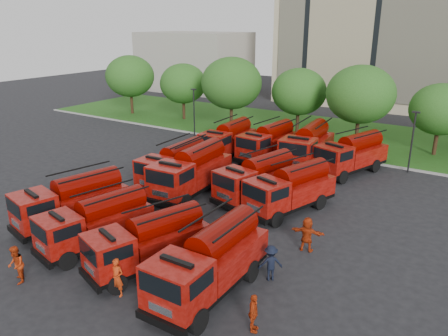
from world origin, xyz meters
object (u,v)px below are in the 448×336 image
object	(u,v)px
firefighter_4	(122,220)
fire_truck_10	(307,146)
firefighter_3	(270,279)
firefighter_5	(306,250)
fire_truck_6	(258,178)
fire_truck_2	(149,241)
fire_truck_3	(210,261)
fire_truck_1	(97,222)
fire_truck_8	(228,139)
fire_truck_7	(291,189)
firefighter_0	(118,295)
fire_truck_4	(175,165)
fire_truck_5	(192,171)
fire_truck_9	(268,142)
fire_truck_0	(72,201)
firefighter_2	(253,331)
firefighter_1	(19,282)
fire_truck_11	(351,154)

from	to	relation	value
firefighter_4	fire_truck_10	bearing A→B (deg)	-44.35
firefighter_3	firefighter_5	size ratio (longest dim) A/B	0.92
fire_truck_6	fire_truck_10	bearing A→B (deg)	103.33
fire_truck_2	firefighter_3	xyz separation A→B (m)	(5.61, 2.36, -1.47)
fire_truck_10	fire_truck_3	bearing A→B (deg)	-84.14
fire_truck_1	fire_truck_8	distance (m)	18.63
fire_truck_7	fire_truck_8	size ratio (longest dim) A/B	1.02
fire_truck_7	firefighter_0	distance (m)	13.21
fire_truck_6	fire_truck_7	bearing A→B (deg)	0.50
fire_truck_4	firefighter_3	xyz separation A→B (m)	(12.09, -7.63, -1.58)
fire_truck_4	fire_truck_5	bearing A→B (deg)	-23.33
fire_truck_4	firefighter_4	size ratio (longest dim) A/B	4.76
fire_truck_3	fire_truck_7	xyz separation A→B (m)	(-0.83, 10.35, -0.07)
fire_truck_9	fire_truck_3	bearing A→B (deg)	-64.25
fire_truck_0	firefighter_3	size ratio (longest dim) A/B	3.98
fire_truck_0	firefighter_2	size ratio (longest dim) A/B	4.27
fire_truck_1	fire_truck_8	world-z (taller)	fire_truck_8
fire_truck_5	firefighter_5	world-z (taller)	fire_truck_5
fire_truck_5	firefighter_4	xyz separation A→B (m)	(-0.99, -6.02, -1.74)
fire_truck_2	firefighter_1	bearing A→B (deg)	-116.21
fire_truck_3	firefighter_0	bearing A→B (deg)	-144.15
fire_truck_9	fire_truck_7	bearing A→B (deg)	-49.69
firefighter_0	fire_truck_7	bearing A→B (deg)	68.40
fire_truck_4	fire_truck_3	bearing A→B (deg)	-46.81
fire_truck_1	firefighter_4	world-z (taller)	fire_truck_1
fire_truck_0	fire_truck_9	bearing A→B (deg)	91.50
fire_truck_6	firefighter_3	size ratio (longest dim) A/B	3.94
fire_truck_4	fire_truck_8	world-z (taller)	fire_truck_8
fire_truck_5	fire_truck_8	bearing A→B (deg)	103.19
fire_truck_2	firefighter_5	distance (m)	8.53
fire_truck_3	fire_truck_10	bearing A→B (deg)	99.80
fire_truck_8	firefighter_3	world-z (taller)	fire_truck_8
fire_truck_1	fire_truck_11	distance (m)	21.27
firefighter_5	firefighter_1	bearing A→B (deg)	35.49
fire_truck_1	fire_truck_10	world-z (taller)	fire_truck_10
fire_truck_11	fire_truck_8	bearing A→B (deg)	-154.28
fire_truck_11	firefighter_0	xyz separation A→B (m)	(-3.48, -22.46, -1.62)
fire_truck_5	fire_truck_8	size ratio (longest dim) A/B	1.10
fire_truck_0	firefighter_3	xyz separation A→B (m)	(12.84, 1.25, -1.57)
fire_truck_1	fire_truck_11	world-z (taller)	fire_truck_11
fire_truck_7	fire_truck_11	xyz separation A→B (m)	(0.93, 9.60, 0.07)
fire_truck_7	firefighter_2	distance (m)	12.31
fire_truck_6	fire_truck_9	size ratio (longest dim) A/B	0.99
fire_truck_2	fire_truck_8	world-z (taller)	fire_truck_8
fire_truck_2	fire_truck_5	world-z (taller)	fire_truck_5
fire_truck_5	fire_truck_6	size ratio (longest dim) A/B	1.08
fire_truck_4	firefighter_2	distance (m)	17.49
fire_truck_6	firefighter_3	world-z (taller)	fire_truck_6
fire_truck_5	fire_truck_10	world-z (taller)	fire_truck_10
fire_truck_3	fire_truck_8	size ratio (longest dim) A/B	1.01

